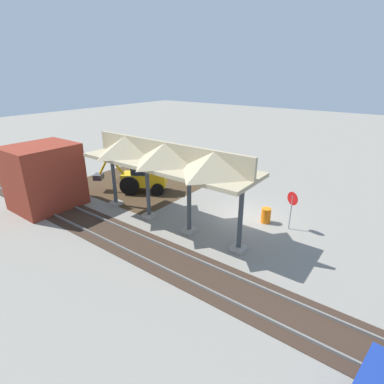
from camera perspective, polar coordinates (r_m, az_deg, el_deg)
The scene contains 9 objects.
ground_plane at distance 19.02m, azimuth 10.18°, elevation -4.53°, with size 120.00×120.00×0.00m, color gray.
dirt_work_zone at distance 24.25m, azimuth -10.99°, elevation 1.32°, with size 9.39×7.00×0.01m, color #42301E.
platform_canopy at distance 16.33m, azimuth -4.95°, elevation 6.89°, with size 10.54×3.20×4.90m.
rail_tracks at distance 14.28m, azimuth -2.11°, elevation -13.73°, with size 60.00×2.58×0.15m.
stop_sign at distance 17.46m, azimuth 18.50°, elevation -1.96°, with size 0.69×0.37×2.26m.
backhoe at distance 22.40m, azimuth -9.48°, elevation 3.12°, with size 5.09×3.90×2.82m.
dirt_mound at distance 25.74m, azimuth -12.83°, elevation 2.38°, with size 4.60×4.60×1.23m, color #42301E.
brick_utility_building at distance 21.60m, azimuth -26.31°, elevation 2.63°, with size 3.44×3.97×4.13m, color maroon.
traffic_barrel at distance 18.32m, azimuth 13.90°, elevation -4.35°, with size 0.56×0.56×0.90m, color orange.
Camera 1 is at (-7.38, 15.42, 8.33)m, focal length 28.00 mm.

